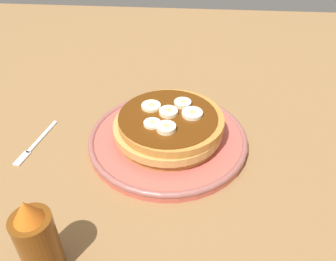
% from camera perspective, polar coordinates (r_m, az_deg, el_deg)
% --- Properties ---
extents(ground_plane, '(1.40, 1.40, 0.03)m').
position_cam_1_polar(ground_plane, '(0.64, 0.00, -3.11)').
color(ground_plane, olive).
extents(plate, '(0.28, 0.28, 0.02)m').
position_cam_1_polar(plate, '(0.62, 0.00, -1.38)').
color(plate, '#CC594C').
rests_on(plate, ground_plane).
extents(pancake_stack, '(0.19, 0.19, 0.04)m').
position_cam_1_polar(pancake_stack, '(0.61, 0.31, 0.74)').
color(pancake_stack, '#AF7437').
rests_on(pancake_stack, plate).
extents(banana_slice_0, '(0.03, 0.03, 0.01)m').
position_cam_1_polar(banana_slice_0, '(0.60, -0.13, 2.99)').
color(banana_slice_0, '#FCF1C2').
rests_on(banana_slice_0, pancake_stack).
extents(banana_slice_1, '(0.03, 0.03, 0.01)m').
position_cam_1_polar(banana_slice_1, '(0.57, -2.57, 1.09)').
color(banana_slice_1, '#FDEDC6').
rests_on(banana_slice_1, pancake_stack).
extents(banana_slice_2, '(0.03, 0.03, 0.01)m').
position_cam_1_polar(banana_slice_2, '(0.61, -2.74, 3.91)').
color(banana_slice_2, '#FBF0B4').
rests_on(banana_slice_2, pancake_stack).
extents(banana_slice_3, '(0.03, 0.03, 0.01)m').
position_cam_1_polar(banana_slice_3, '(0.62, 2.38, 4.40)').
color(banana_slice_3, beige).
rests_on(banana_slice_3, pancake_stack).
extents(banana_slice_4, '(0.03, 0.03, 0.01)m').
position_cam_1_polar(banana_slice_4, '(0.56, 0.13, 0.37)').
color(banana_slice_4, '#FBE9BA').
rests_on(banana_slice_4, pancake_stack).
extents(banana_slice_5, '(0.04, 0.04, 0.01)m').
position_cam_1_polar(banana_slice_5, '(0.60, 3.93, 2.71)').
color(banana_slice_5, '#F2E9C1').
rests_on(banana_slice_5, pancake_stack).
extents(fork, '(0.04, 0.13, 0.01)m').
position_cam_1_polar(fork, '(0.67, -20.68, -1.98)').
color(fork, silver).
rests_on(fork, ground_plane).
extents(syrup_bottle, '(0.05, 0.05, 0.12)m').
position_cam_1_polar(syrup_bottle, '(0.45, -20.35, -16.27)').
color(syrup_bottle, brown).
rests_on(syrup_bottle, ground_plane).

